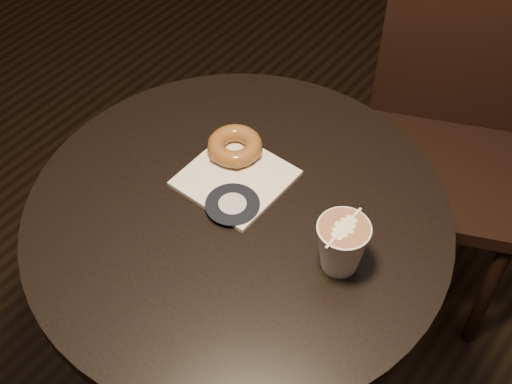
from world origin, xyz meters
TOP-DOWN VIEW (x-y plane):
  - cafe_table at (0.00, 0.00)m, footprint 0.70×0.70m
  - chair at (0.09, 0.67)m, footprint 0.50×0.50m
  - pastry_bag at (-0.05, 0.05)m, footprint 0.17×0.17m
  - doughnut at (-0.08, 0.10)m, footprint 0.10×0.10m
  - latte_cup at (0.19, 0.02)m, footprint 0.08×0.08m

SIDE VIEW (x-z plane):
  - chair at x=0.09m, z-range 0.06..1.01m
  - cafe_table at x=0.00m, z-range 0.18..0.93m
  - pastry_bag at x=-0.05m, z-range 0.75..0.76m
  - doughnut at x=-0.08m, z-range 0.76..0.79m
  - latte_cup at x=0.19m, z-range 0.75..0.84m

